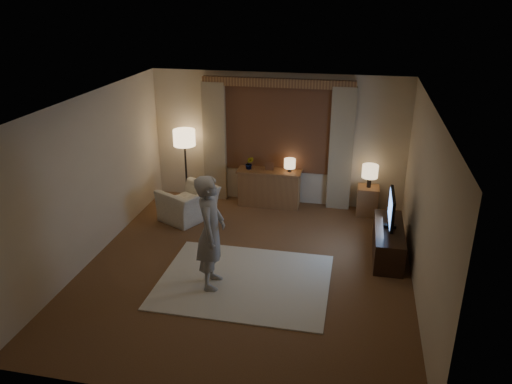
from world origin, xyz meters
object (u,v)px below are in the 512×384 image
(sideboard, at_px, (269,189))
(tv_stand, at_px, (388,242))
(side_table, at_px, (367,201))
(person, at_px, (211,232))
(armchair, at_px, (189,204))

(sideboard, height_order, tv_stand, sideboard)
(side_table, bearing_deg, person, -126.23)
(armchair, distance_m, side_table, 3.41)
(armchair, bearing_deg, tv_stand, 106.24)
(tv_stand, relative_size, person, 0.82)
(side_table, distance_m, tv_stand, 1.61)
(sideboard, xyz_separation_m, tv_stand, (2.26, -1.62, -0.10))
(sideboard, relative_size, side_table, 2.14)
(sideboard, distance_m, armchair, 1.66)
(sideboard, xyz_separation_m, armchair, (-1.36, -0.95, -0.04))
(side_table, height_order, tv_stand, side_table)
(armchair, xyz_separation_m, person, (1.08, -2.11, 0.56))
(armchair, height_order, person, person)
(tv_stand, distance_m, person, 2.98)
(side_table, xyz_separation_m, tv_stand, (0.33, -1.57, -0.03))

